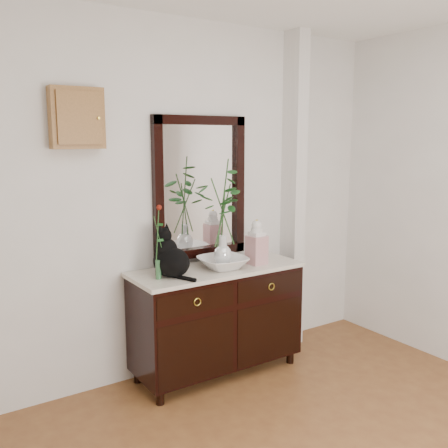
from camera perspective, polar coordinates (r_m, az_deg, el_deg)
wall_back at (r=3.87m, az=-4.09°, el=2.79°), size 3.60×0.04×2.70m
pilaster at (r=4.38m, az=7.94°, el=3.54°), size 0.12×0.20×2.70m
sideboard at (r=3.92m, az=-0.82°, el=-10.31°), size 1.33×0.52×0.82m
wall_mirror at (r=3.90m, az=-2.72°, el=4.18°), size 0.80×0.06×1.10m
key_cabinet at (r=3.47m, az=-16.47°, el=11.54°), size 0.35×0.10×0.40m
cat at (r=3.54m, az=-6.06°, el=-3.22°), size 0.35×0.38×0.35m
lotus_bowl at (r=3.77m, az=-0.14°, el=-4.44°), size 0.38×0.38×0.09m
vase_branches at (r=3.69m, az=-0.14°, el=1.33°), size 0.45×0.45×0.81m
bud_vase_rose at (r=3.47m, az=-7.58°, el=-2.01°), size 0.09×0.09×0.53m
ginger_jar at (r=3.88m, az=3.75°, el=-2.01°), size 0.14×0.14×0.36m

